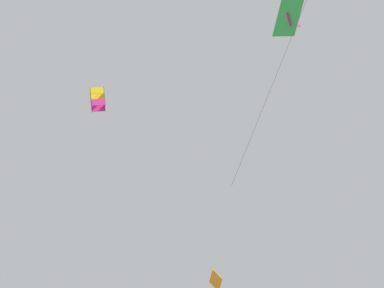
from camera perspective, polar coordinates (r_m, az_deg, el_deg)
name	(u,v)px	position (r m, az deg, el deg)	size (l,w,h in m)	color
kite_diamond_highest	(216,283)	(37.35, 2.28, -13.03)	(1.37, 0.84, 5.89)	orange
kite_box_upper_right	(98,99)	(36.55, -8.96, 4.21)	(1.24, 1.29, 1.39)	yellow
kite_delta_mid_left	(290,16)	(27.08, 9.26, 11.90)	(4.06, 2.89, 8.80)	green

